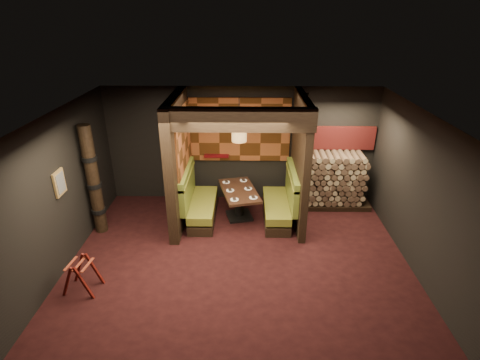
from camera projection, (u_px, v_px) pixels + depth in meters
name	position (u px, v px, depth m)	size (l,w,h in m)	color
floor	(239.00, 262.00, 7.23)	(6.50, 5.50, 0.02)	black
ceiling	(239.00, 117.00, 6.04)	(6.50, 5.50, 0.02)	black
wall_back	(241.00, 145.00, 9.14)	(6.50, 0.02, 2.85)	black
wall_front	(234.00, 311.00, 4.13)	(6.50, 0.02, 2.85)	black
wall_left	(57.00, 195.00, 6.68)	(0.02, 5.50, 2.85)	black
wall_right	(424.00, 198.00, 6.59)	(0.02, 5.50, 2.85)	black
partition_left	(178.00, 161.00, 8.15)	(0.20, 2.20, 2.85)	black
partition_right	(300.00, 161.00, 8.16)	(0.15, 2.10, 2.85)	black
header_beam	(238.00, 120.00, 6.77)	(2.85, 0.18, 0.44)	black
tapa_back_panel	(240.00, 130.00, 8.93)	(2.40, 0.06, 1.55)	brown
tapa_side_panel	(184.00, 140.00, 8.13)	(0.04, 1.85, 1.45)	brown
lacquer_shelf	(216.00, 156.00, 9.15)	(0.60, 0.12, 0.07)	#52070D
booth_bench_left	(198.00, 203.00, 8.58)	(0.68, 1.60, 1.14)	black
booth_bench_right	(281.00, 204.00, 8.55)	(0.68, 1.60, 1.14)	black
dining_table	(239.00, 199.00, 8.60)	(1.03, 1.48, 0.71)	black
place_settings	(239.00, 189.00, 8.50)	(0.81, 1.17, 0.03)	white
pendant_lamp	(239.00, 131.00, 7.87)	(0.32, 0.32, 0.96)	#A57A44
framed_picture	(60.00, 183.00, 6.69)	(0.05, 0.36, 0.46)	olive
luggage_rack	(81.00, 274.00, 6.40)	(0.64, 0.49, 0.65)	#490D09
totem_column	(94.00, 181.00, 7.78)	(0.31, 0.31, 2.40)	black
firewood_stack	(335.00, 180.00, 9.05)	(1.73, 0.70, 1.36)	black
mosaic_header	(336.00, 138.00, 8.95)	(1.83, 0.10, 0.56)	maroon
bay_front_post	(302.00, 157.00, 8.40)	(0.08, 0.08, 2.85)	black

